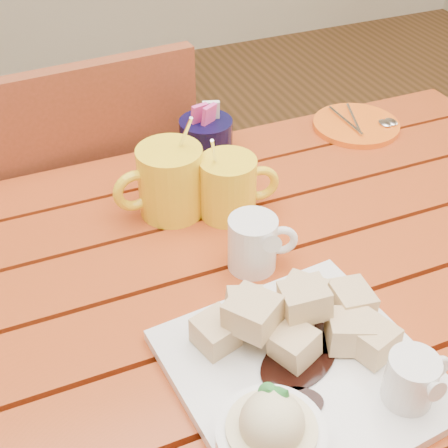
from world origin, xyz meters
name	(u,v)px	position (x,y,z in m)	size (l,w,h in m)	color
table	(250,347)	(0.00, 0.00, 0.64)	(1.20, 0.79, 0.75)	#8D3C12
dessert_plate	(300,375)	(-0.02, -0.16, 0.78)	(0.29, 0.29, 0.11)	white
coffee_mug_left	(169,181)	(-0.04, 0.21, 0.81)	(0.14, 0.10, 0.16)	yellow
coffee_mug_right	(230,186)	(0.04, 0.17, 0.80)	(0.12, 0.08, 0.14)	yellow
cream_pitcher	(254,242)	(0.02, 0.05, 0.79)	(0.10, 0.08, 0.08)	white
sugar_caddy	(206,137)	(0.07, 0.34, 0.79)	(0.09, 0.09, 0.10)	black
orange_saucer	(357,125)	(0.36, 0.32, 0.76)	(0.16, 0.16, 0.02)	orange
chair_far	(83,226)	(-0.13, 0.54, 0.51)	(0.46, 0.46, 0.91)	brown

